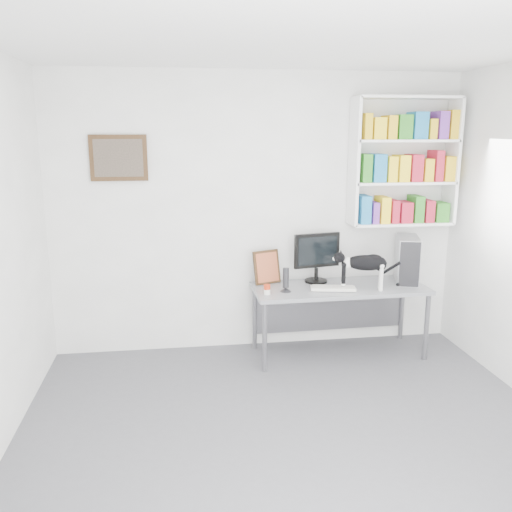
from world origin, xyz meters
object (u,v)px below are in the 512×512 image
desk (338,320)px  keyboard (333,288)px  cat (364,271)px  leaning_print (267,266)px  speaker (286,279)px  soup_can (267,289)px  monitor (317,257)px  bookshelf (404,162)px  pc_tower (407,259)px

desk → keyboard: 0.39m
desk → cat: cat is taller
leaning_print → speaker: bearing=-87.1°
speaker → soup_can: 0.21m
monitor → soup_can: bearing=-159.2°
desk → leaning_print: 0.87m
speaker → leaning_print: 0.33m
bookshelf → leaning_print: bearing=-179.4°
desk → cat: bearing=-33.4°
pc_tower → cat: size_ratio=0.80×
cat → leaning_print: bearing=175.2°
pc_tower → leaning_print: size_ratio=1.31×
keyboard → speaker: 0.46m
bookshelf → leaning_print: bookshelf is taller
leaning_print → soup_can: bearing=-119.0°
bookshelf → pc_tower: bearing=-72.6°
monitor → soup_can: (-0.54, -0.34, -0.20)m
bookshelf → cat: 1.15m
bookshelf → monitor: bearing=-177.5°
bookshelf → leaning_print: (-1.34, -0.01, -0.99)m
monitor → keyboard: monitor is taller
desk → soup_can: soup_can is taller
keyboard → leaning_print: bearing=162.5°
keyboard → speaker: bearing=-170.3°
keyboard → soup_can: size_ratio=4.62×
pc_tower → speaker: 1.27m
pc_tower → speaker: pc_tower is taller
soup_can → bookshelf: bearing=14.9°
desk → speaker: 0.72m
bookshelf → soup_can: 1.83m
keyboard → pc_tower: size_ratio=0.93×
speaker → pc_tower: bearing=20.7°
keyboard → leaning_print: 0.68m
desk → leaning_print: size_ratio=4.89×
pc_tower → soup_can: bearing=-153.1°
keyboard → pc_tower: bearing=24.6°
soup_can → cat: bearing=1.9°
speaker → soup_can: bearing=-151.0°
keyboard → soup_can: bearing=-165.0°
soup_can → cat: cat is taller
keyboard → soup_can: 0.64m
pc_tower → cat: bearing=-140.1°
soup_can → speaker: bearing=16.8°
desk → leaning_print: leaning_print is taller
bookshelf → cat: size_ratio=2.22×
soup_can → keyboard: bearing=4.3°
desk → keyboard: size_ratio=3.98×
cat → speaker: bearing=-166.0°
monitor → leaning_print: monitor is taller
leaning_print → cat: cat is taller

